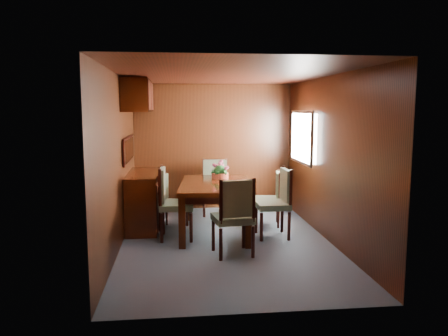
{
  "coord_description": "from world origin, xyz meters",
  "views": [
    {
      "loc": [
        -0.7,
        -6.11,
        1.92
      ],
      "look_at": [
        0.0,
        0.3,
        1.05
      ],
      "focal_mm": 35.0,
      "sensor_mm": 36.0,
      "label": 1
    }
  ],
  "objects": [
    {
      "name": "chair_left_near",
      "position": [
        -0.8,
        0.28,
        0.6
      ],
      "size": [
        0.51,
        0.53,
        1.08
      ],
      "rotation": [
        0.0,
        0.0,
        -1.6
      ],
      "color": "black",
      "rests_on": "ground"
    },
    {
      "name": "chair_head",
      "position": [
        0.04,
        -0.61,
        0.58
      ],
      "size": [
        0.56,
        0.54,
        1.05
      ],
      "rotation": [
        0.0,
        0.0,
        0.15
      ],
      "color": "black",
      "rests_on": "ground"
    },
    {
      "name": "chair_left_far",
      "position": [
        -0.83,
        0.84,
        0.5
      ],
      "size": [
        0.5,
        0.52,
        0.89
      ],
      "rotation": [
        0.0,
        0.0,
        -1.84
      ],
      "color": "black",
      "rests_on": "ground"
    },
    {
      "name": "room_shell",
      "position": [
        -0.1,
        0.33,
        1.63
      ],
      "size": [
        3.06,
        4.52,
        2.41
      ],
      "color": "black",
      "rests_on": "ground"
    },
    {
      "name": "sideboard",
      "position": [
        -1.25,
        1.0,
        0.45
      ],
      "size": [
        0.48,
        1.4,
        0.9
      ],
      "primitive_type": "cube",
      "color": "black",
      "rests_on": "ground"
    },
    {
      "name": "chair_right_near",
      "position": [
        0.8,
        0.21,
        0.59
      ],
      "size": [
        0.48,
        0.5,
        1.05
      ],
      "rotation": [
        0.0,
        0.0,
        1.57
      ],
      "color": "black",
      "rests_on": "ground"
    },
    {
      "name": "ground",
      "position": [
        0.0,
        0.0,
        0.0
      ],
      "size": [
        4.5,
        4.5,
        0.0
      ],
      "primitive_type": "plane",
      "color": "#3E4955",
      "rests_on": "ground"
    },
    {
      "name": "flower_centerpiece",
      "position": [
        0.01,
        0.98,
        0.94
      ],
      "size": [
        0.3,
        0.3,
        0.3
      ],
      "color": "#C3543B",
      "rests_on": "dining_table"
    },
    {
      "name": "chair_right_far",
      "position": [
        0.86,
        0.87,
        0.51
      ],
      "size": [
        0.49,
        0.5,
        0.91
      ],
      "rotation": [
        0.0,
        0.0,
        1.39
      ],
      "color": "black",
      "rests_on": "ground"
    },
    {
      "name": "chair_foot",
      "position": [
        0.0,
        1.79,
        0.56
      ],
      "size": [
        0.5,
        0.48,
        1.01
      ],
      "rotation": [
        0.0,
        0.0,
        3.09
      ],
      "color": "black",
      "rests_on": "ground"
    },
    {
      "name": "dining_table",
      "position": [
        -0.11,
        0.52,
        0.68
      ],
      "size": [
        1.2,
        1.78,
        0.79
      ],
      "rotation": [
        0.0,
        0.0,
        -0.09
      ],
      "color": "black",
      "rests_on": "ground"
    }
  ]
}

